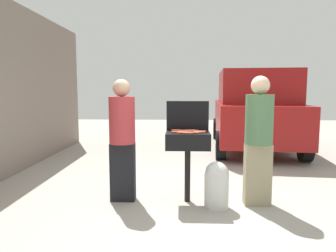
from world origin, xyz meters
name	(u,v)px	position (x,y,z in m)	size (l,w,h in m)	color
ground_plane	(179,203)	(0.00, 0.00, 0.00)	(24.00, 24.00, 0.00)	#9E998E
bbq_grill	(188,143)	(0.12, 0.08, 0.82)	(0.60, 0.44, 0.97)	black
grill_lid_open	(188,116)	(0.12, 0.30, 1.18)	(0.60, 0.05, 0.42)	black
hot_dog_0	(177,131)	(-0.03, 0.13, 0.98)	(0.03, 0.03, 0.13)	#B74C33
hot_dog_1	(182,133)	(0.04, -0.06, 0.98)	(0.03, 0.03, 0.13)	#C6593D
hot_dog_2	(191,131)	(0.16, 0.08, 0.98)	(0.03, 0.03, 0.13)	#C6593D
hot_dog_3	(178,131)	(-0.01, 0.07, 0.98)	(0.03, 0.03, 0.13)	#AD4228
hot_dog_4	(190,130)	(0.15, 0.20, 0.98)	(0.03, 0.03, 0.13)	#AD4228
hot_dog_5	(194,131)	(0.20, 0.17, 0.98)	(0.03, 0.03, 0.13)	#C6593D
hot_dog_6	(194,133)	(0.19, -0.06, 0.98)	(0.03, 0.03, 0.13)	#B74C33
hot_dog_7	(184,132)	(0.07, 0.02, 0.98)	(0.03, 0.03, 0.13)	#AD4228
hot_dog_8	(176,130)	(-0.05, 0.20, 0.98)	(0.03, 0.03, 0.13)	#B74C33
hot_dog_9	(200,132)	(0.28, 0.00, 0.98)	(0.03, 0.03, 0.13)	#C6593D
hot_dog_10	(201,131)	(0.30, 0.11, 0.98)	(0.03, 0.03, 0.13)	#AD4228
hot_dog_11	(183,131)	(0.05, 0.17, 0.98)	(0.03, 0.03, 0.13)	#AD4228
hot_dog_12	(176,132)	(-0.04, -0.01, 0.98)	(0.03, 0.03, 0.13)	#AD4228
hot_dog_13	(198,132)	(0.25, 0.03, 0.98)	(0.03, 0.03, 0.13)	#C6593D
hot_dog_14	(188,131)	(0.12, 0.11, 0.98)	(0.03, 0.03, 0.13)	#C6593D
hot_dog_15	(188,133)	(0.11, -0.09, 0.98)	(0.03, 0.03, 0.13)	#B74C33
propane_tank	(217,184)	(0.49, -0.15, 0.32)	(0.32, 0.32, 0.62)	silver
person_left	(122,136)	(-0.79, 0.08, 0.92)	(0.36, 0.36, 1.69)	black
person_right	(259,136)	(1.05, -0.02, 0.94)	(0.36, 0.36, 1.73)	gray
parked_minivan	(254,110)	(1.94, 4.16, 1.03)	(2.33, 4.55, 2.02)	maroon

